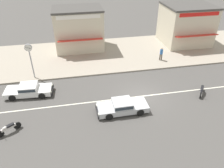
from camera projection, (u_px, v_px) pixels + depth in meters
name	position (u px, v px, depth m)	size (l,w,h in m)	color
ground_plane	(142.00, 96.00, 20.20)	(160.00, 160.00, 0.00)	#4C4947
lane_centre_stripe	(142.00, 96.00, 20.19)	(50.40, 0.14, 0.01)	silver
kerb_strip	(119.00, 53.00, 28.02)	(68.00, 10.00, 0.15)	#9E9384
sedan_white_0	(29.00, 90.00, 20.15)	(4.37, 1.99, 1.06)	white
sedan_silver_2	(122.00, 106.00, 18.10)	(4.30, 1.81, 1.06)	#B7BABF
motorcycle_0	(202.00, 90.00, 20.27)	(1.21, 1.60, 0.80)	black
motorcycle_2	(8.00, 128.00, 16.09)	(1.60, 1.11, 0.80)	black
street_clock	(29.00, 53.00, 21.23)	(0.70, 0.22, 3.70)	#9E9EA3
pedestrian_mid_kerb	(161.00, 53.00, 25.67)	(0.34, 0.34, 1.57)	#4C4238
shopfront_corner_warung	(186.00, 24.00, 29.54)	(6.18, 6.30, 5.13)	beige
shopfront_mid_block	(79.00, 29.00, 27.79)	(6.08, 5.11, 5.22)	beige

